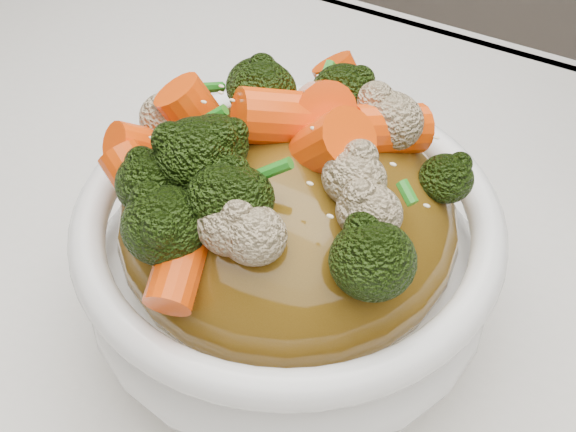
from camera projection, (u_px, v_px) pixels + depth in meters
The scene contains 8 objects.
tablecloth at pixel (312, 364), 0.43m from camera, with size 1.20×0.80×0.04m, color white.
bowl at pixel (288, 258), 0.40m from camera, with size 0.24×0.24×0.09m, color white, non-canonical shape.
sauce_base at pixel (288, 220), 0.38m from camera, with size 0.19×0.19×0.10m, color #5D4010.
carrots at pixel (288, 122), 0.33m from camera, with size 0.19×0.19×0.06m, color #FF4D08, non-canonical shape.
broccoli at pixel (288, 124), 0.33m from camera, with size 0.19×0.19×0.05m, color black, non-canonical shape.
cauliflower at pixel (288, 128), 0.33m from camera, with size 0.19×0.19×0.04m, color tan, non-canonical shape.
scallions at pixel (288, 120), 0.33m from camera, with size 0.14×0.14×0.02m, color #247F1D, non-canonical shape.
sesame_seeds at pixel (288, 120), 0.33m from camera, with size 0.17×0.17×0.01m, color beige, non-canonical shape.
Camera 1 is at (0.11, -0.21, 1.10)m, focal length 42.00 mm.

